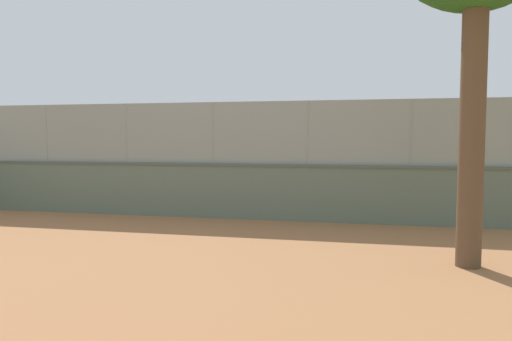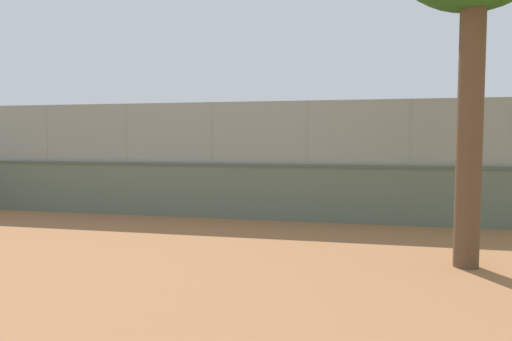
{
  "view_description": "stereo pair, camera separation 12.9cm",
  "coord_description": "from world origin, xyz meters",
  "px_view_note": "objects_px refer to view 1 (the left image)",
  "views": [
    {
      "loc": [
        -4.25,
        24.42,
        2.74
      ],
      "look_at": [
        0.61,
        5.95,
        1.41
      ],
      "focal_mm": 33.57,
      "sensor_mm": 36.0,
      "label": 1
    },
    {
      "loc": [
        -4.38,
        24.39,
        2.74
      ],
      "look_at": [
        0.61,
        5.95,
        1.41
      ],
      "focal_mm": 33.57,
      "sensor_mm": 36.0,
      "label": 2
    }
  ],
  "objects_px": {
    "courtside_bench": "(420,207)",
    "spare_ball_by_wall": "(505,221)",
    "sports_ball": "(119,200)",
    "player_near_wall_returning": "(341,179)",
    "player_foreground_swinging": "(148,176)",
    "player_baseline_waiting": "(388,183)"
  },
  "relations": [
    {
      "from": "courtside_bench",
      "to": "spare_ball_by_wall",
      "type": "bearing_deg",
      "value": -168.3
    },
    {
      "from": "sports_ball",
      "to": "spare_ball_by_wall",
      "type": "xyz_separation_m",
      "value": [
        -14.68,
        1.17,
        -0.03
      ]
    },
    {
      "from": "player_near_wall_returning",
      "to": "spare_ball_by_wall",
      "type": "height_order",
      "value": "player_near_wall_returning"
    },
    {
      "from": "sports_ball",
      "to": "courtside_bench",
      "type": "bearing_deg",
      "value": 171.81
    },
    {
      "from": "player_near_wall_returning",
      "to": "spare_ball_by_wall",
      "type": "distance_m",
      "value": 7.66
    },
    {
      "from": "player_foreground_swinging",
      "to": "player_baseline_waiting",
      "type": "bearing_deg",
      "value": -178.8
    },
    {
      "from": "player_baseline_waiting",
      "to": "courtside_bench",
      "type": "relative_size",
      "value": 0.98
    },
    {
      "from": "spare_ball_by_wall",
      "to": "player_foreground_swinging",
      "type": "bearing_deg",
      "value": -10.31
    },
    {
      "from": "sports_ball",
      "to": "player_foreground_swinging",
      "type": "bearing_deg",
      "value": -114.8
    },
    {
      "from": "player_near_wall_returning",
      "to": "sports_ball",
      "type": "bearing_deg",
      "value": 23.39
    },
    {
      "from": "player_baseline_waiting",
      "to": "courtside_bench",
      "type": "height_order",
      "value": "player_baseline_waiting"
    },
    {
      "from": "sports_ball",
      "to": "courtside_bench",
      "type": "relative_size",
      "value": 0.09
    },
    {
      "from": "spare_ball_by_wall",
      "to": "courtside_bench",
      "type": "distance_m",
      "value": 2.77
    },
    {
      "from": "player_near_wall_returning",
      "to": "sports_ball",
      "type": "distance_m",
      "value": 9.83
    },
    {
      "from": "player_baseline_waiting",
      "to": "sports_ball",
      "type": "xyz_separation_m",
      "value": [
        11.03,
        1.6,
        -0.86
      ]
    },
    {
      "from": "player_foreground_swinging",
      "to": "player_baseline_waiting",
      "type": "height_order",
      "value": "player_foreground_swinging"
    },
    {
      "from": "player_baseline_waiting",
      "to": "spare_ball_by_wall",
      "type": "xyz_separation_m",
      "value": [
        -3.65,
        2.77,
        -0.89
      ]
    },
    {
      "from": "player_baseline_waiting",
      "to": "player_foreground_swinging",
      "type": "bearing_deg",
      "value": 1.2
    },
    {
      "from": "courtside_bench",
      "to": "sports_ball",
      "type": "bearing_deg",
      "value": -8.19
    },
    {
      "from": "player_baseline_waiting",
      "to": "courtside_bench",
      "type": "xyz_separation_m",
      "value": [
        -0.97,
        3.33,
        -0.47
      ]
    },
    {
      "from": "player_baseline_waiting",
      "to": "sports_ball",
      "type": "relative_size",
      "value": 11.0
    },
    {
      "from": "player_foreground_swinging",
      "to": "courtside_bench",
      "type": "distance_m",
      "value": 11.79
    }
  ]
}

